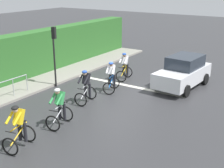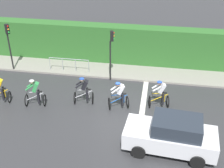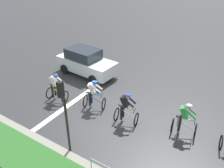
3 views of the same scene
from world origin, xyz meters
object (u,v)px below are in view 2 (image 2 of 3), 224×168
Objects in this scene: cyclist_second at (35,93)px; car_white at (172,135)px; cyclist_trailing at (160,95)px; cyclist_lead at (0,90)px; pedestrian_railing_kerbside at (69,62)px; cyclist_fourth at (119,96)px; cyclist_mid at (84,91)px; traffic_light_near_crossing at (111,48)px; traffic_light_far_junction at (9,41)px.

car_white is at bearing -108.07° from cyclist_second.
cyclist_second and cyclist_trailing have the same top height.
cyclist_lead is 5.04m from pedestrian_railing_kerbside.
cyclist_fourth is 1.00× the size of cyclist_trailing.
cyclist_trailing is (1.03, -8.95, 0.00)m from cyclist_lead.
cyclist_mid is (0.68, -2.61, 0.00)m from cyclist_second.
cyclist_mid is 2.03m from cyclist_fourth.
traffic_light_far_junction is (0.15, 6.81, 0.00)m from traffic_light_near_crossing.
cyclist_second is at bearing 96.37° from cyclist_fourth.
traffic_light_far_junction is at bearing 61.84° from cyclist_mid.
cyclist_mid is 0.50× the size of traffic_light_near_crossing.
cyclist_second is at bearing 71.93° from car_white.
cyclist_second is 1.00× the size of cyclist_fourth.
cyclist_lead is 6.97m from traffic_light_near_crossing.
cyclist_mid is 1.00× the size of cyclist_fourth.
traffic_light_far_junction reaches higher than cyclist_trailing.
cyclist_trailing is 4.34m from traffic_light_near_crossing.
cyclist_fourth is at bearing -132.71° from pedestrian_railing_kerbside.
cyclist_mid is (0.70, -4.73, 0.00)m from cyclist_lead.
cyclist_trailing is at bearing -117.19° from pedestrian_railing_kerbside.
traffic_light_near_crossing is at bearing -91.23° from traffic_light_far_junction.
pedestrian_railing_kerbside is at bearing -33.59° from cyclist_lead.
cyclist_trailing is (1.01, -6.83, 0.00)m from cyclist_second.
cyclist_mid is at bearing 85.53° from cyclist_fourth.
cyclist_trailing is 0.60× the size of pedestrian_railing_kerbside.
cyclist_second and cyclist_mid have the same top height.
cyclist_lead is 4.17m from traffic_light_far_junction.
cyclist_fourth is 0.50× the size of traffic_light_far_junction.
cyclist_fourth is 5.39m from pedestrian_railing_kerbside.
traffic_light_far_junction reaches higher than car_white.
cyclist_mid is 1.00× the size of cyclist_trailing.
traffic_light_near_crossing reaches higher than cyclist_fourth.
cyclist_lead is at bearing 75.86° from car_white.
cyclist_fourth reaches higher than pedestrian_railing_kerbside.
cyclist_trailing is 10.45m from traffic_light_far_junction.
car_white is 12.33m from traffic_light_far_junction.
cyclist_trailing is at bearing -77.29° from cyclist_fourth.
cyclist_lead is 4.78m from cyclist_mid.
cyclist_second reaches higher than pedestrian_railing_kerbside.
traffic_light_far_junction is 1.21× the size of pedestrian_railing_kerbside.
traffic_light_near_crossing is at bearing -100.67° from pedestrian_railing_kerbside.
pedestrian_railing_kerbside is (0.42, -3.82, -1.47)m from traffic_light_far_junction.
car_white is at bearing -148.03° from traffic_light_near_crossing.
cyclist_second is 0.50× the size of traffic_light_near_crossing.
cyclist_mid is 3.43m from traffic_light_near_crossing.
traffic_light_near_crossing is at bearing -45.39° from cyclist_second.
cyclist_mid is 4.00m from pedestrian_railing_kerbside.
pedestrian_railing_kerbside is (3.50, 1.94, -0.04)m from cyclist_mid.
cyclist_second is 4.67m from cyclist_fourth.
cyclist_second is 2.70m from cyclist_mid.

